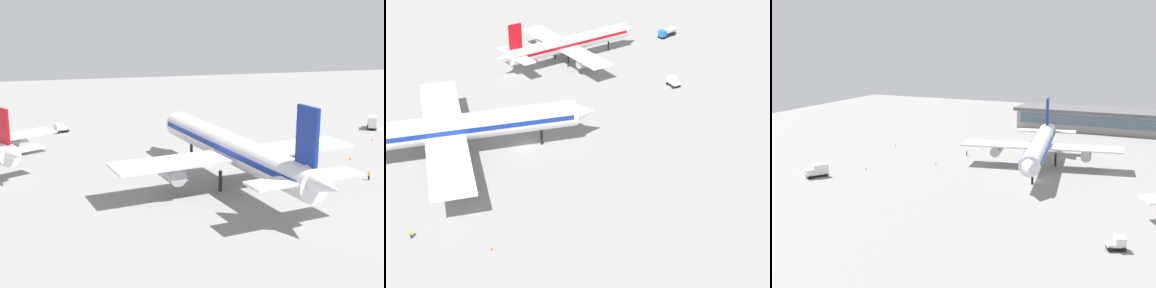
# 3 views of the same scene
# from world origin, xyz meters

# --- Properties ---
(ground) EXTENTS (288.00, 288.00, 0.00)m
(ground) POSITION_xyz_m (0.00, 0.00, 0.00)
(ground) COLOR gray
(airplane_at_gate) EXTENTS (32.52, 38.90, 13.03)m
(airplane_at_gate) POSITION_xyz_m (-42.86, 12.14, 4.74)
(airplane_at_gate) COLOR white
(airplane_at_gate) RESTS_ON ground
(airplane_taxiing) EXTENTS (44.56, 54.96, 16.79)m
(airplane_taxiing) POSITION_xyz_m (2.77, -13.15, 6.10)
(airplane_taxiing) COLOR white
(airplane_taxiing) RESTS_ON ground
(baggage_tug) EXTENTS (3.69, 3.21, 2.30)m
(baggage_tug) POSITION_xyz_m (-25.03, 35.83, 1.16)
(baggage_tug) COLOR black
(baggage_tug) RESTS_ON ground
(fuel_truck) EXTENTS (5.40, 6.12, 2.50)m
(fuel_truck) POSITION_xyz_m (-58.57, 42.09, 1.39)
(fuel_truck) COLOR black
(fuel_truck) RESTS_ON ground
(ground_crew_worker) EXTENTS (0.53, 0.53, 1.67)m
(ground_crew_worker) POSITION_xyz_m (26.76, -17.96, 0.85)
(ground_crew_worker) COLOR #1E2338
(ground_crew_worker) RESTS_ON ground
(safety_cone_mid_apron) EXTENTS (0.44, 0.44, 0.60)m
(safety_cone_mid_apron) POSITION_xyz_m (30.74, -5.35, 0.30)
(safety_cone_mid_apron) COLOR #EA590C
(safety_cone_mid_apron) RESTS_ON ground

